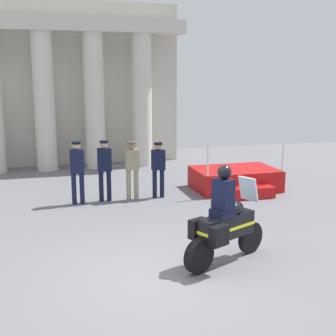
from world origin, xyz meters
TOP-DOWN VIEW (x-y plane):
  - ground_plane at (0.00, 0.00)m, footprint 28.00×28.00m
  - colonnade_backdrop at (-0.93, 10.66)m, footprint 8.82×1.61m
  - reviewing_stand at (3.81, 5.46)m, footprint 2.55×2.24m
  - officer_in_row_0 at (-1.06, 5.10)m, footprint 0.39×0.24m
  - officer_in_row_1 at (-0.30, 5.19)m, footprint 0.39×0.24m
  - officer_in_row_2 at (0.47, 5.13)m, footprint 0.39×0.24m
  - officer_in_row_3 at (1.25, 5.16)m, footprint 0.39×0.24m
  - motorcycle_with_rider at (1.29, 0.22)m, footprint 1.93×1.12m

SIDE VIEW (x-z plane):
  - ground_plane at x=0.00m, z-range 0.00..0.00m
  - reviewing_stand at x=3.81m, z-range -0.46..1.09m
  - motorcycle_with_rider at x=1.29m, z-range -0.16..1.74m
  - officer_in_row_3 at x=1.25m, z-range 0.15..1.77m
  - officer_in_row_2 at x=0.47m, z-range 0.15..1.83m
  - officer_in_row_1 at x=-0.30m, z-range 0.16..1.88m
  - officer_in_row_0 at x=-1.06m, z-range 0.16..1.90m
  - colonnade_backdrop at x=-0.93m, z-range 0.05..6.39m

